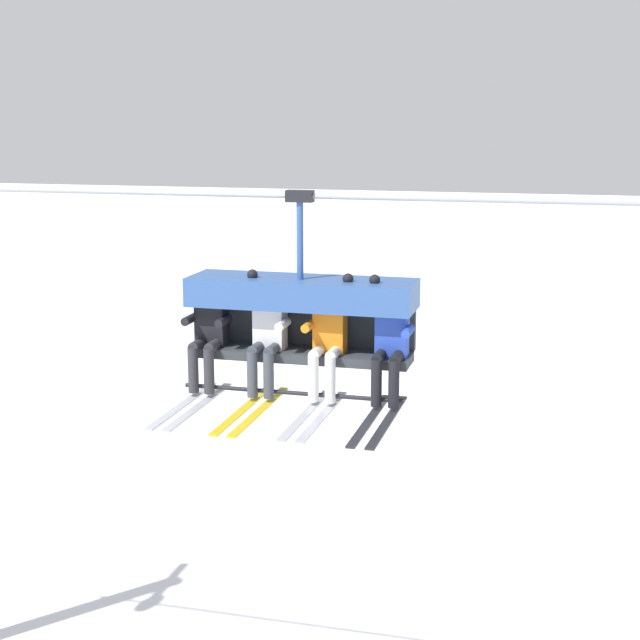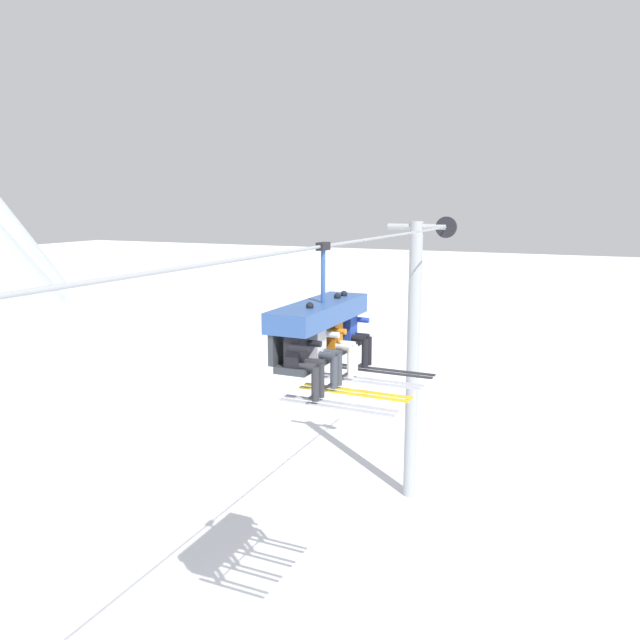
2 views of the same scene
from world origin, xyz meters
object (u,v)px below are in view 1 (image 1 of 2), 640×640
chairlift_chair (302,306)px  skier_white (266,334)px  skier_orange (327,337)px  skier_blue (389,341)px  skier_black (208,332)px

chairlift_chair → skier_white: size_ratio=1.40×
skier_orange → skier_blue: size_ratio=1.00×
skier_black → chairlift_chair: bearing=12.8°
skier_black → skier_white: bearing=0.6°
chairlift_chair → skier_orange: size_ratio=1.40×
skier_blue → skier_white: bearing=180.0°
skier_white → skier_orange: bearing=0.0°
skier_white → skier_orange: 0.66m
chairlift_chair → skier_white: 0.48m
skier_white → skier_black: bearing=-179.4°
skier_black → skier_white: (0.65, 0.01, 0.02)m
skier_black → skier_white: skier_white is taller
chairlift_chair → skier_blue: bearing=-12.4°
skier_orange → skier_blue: same height
skier_orange → skier_blue: bearing=0.0°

